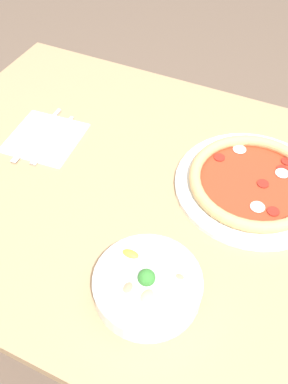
# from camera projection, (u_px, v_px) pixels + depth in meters

# --- Properties ---
(ground_plane) EXTENTS (8.00, 8.00, 0.00)m
(ground_plane) POSITION_uv_depth(u_px,v_px,m) (148.00, 335.00, 1.54)
(ground_plane) COLOR brown
(dining_table) EXTENTS (1.20, 0.86, 0.78)m
(dining_table) POSITION_uv_depth(u_px,v_px,m) (150.00, 223.00, 1.04)
(dining_table) COLOR tan
(dining_table) RESTS_ON ground_plane
(pizza) EXTENTS (0.35, 0.35, 0.04)m
(pizza) POSITION_uv_depth(u_px,v_px,m) (253.00, 182.00, 0.95)
(pizza) COLOR white
(pizza) RESTS_ON dining_table
(bowl) EXTENTS (0.20, 0.20, 0.07)m
(bowl) POSITION_uv_depth(u_px,v_px,m) (148.00, 284.00, 0.77)
(bowl) COLOR white
(bowl) RESTS_ON dining_table
(napkin) EXTENTS (0.19, 0.19, 0.00)m
(napkin) POSITION_uv_depth(u_px,v_px,m) (45.00, 138.00, 1.07)
(napkin) COLOR white
(napkin) RESTS_ON dining_table
(fork) EXTENTS (0.02, 0.19, 0.00)m
(fork) POSITION_uv_depth(u_px,v_px,m) (54.00, 139.00, 1.06)
(fork) COLOR silver
(fork) RESTS_ON napkin
(knife) EXTENTS (0.02, 0.22, 0.01)m
(knife) POSITION_uv_depth(u_px,v_px,m) (40.00, 132.00, 1.08)
(knife) COLOR silver
(knife) RESTS_ON napkin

